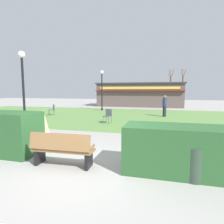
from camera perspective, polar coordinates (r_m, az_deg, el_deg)
name	(u,v)px	position (r m, az deg, el deg)	size (l,w,h in m)	color
ground_plane	(80,170)	(5.19, -9.63, -16.94)	(80.00, 80.00, 0.00)	#999691
lawn_patch	(135,117)	(15.01, 7.05, -1.41)	(36.00, 12.00, 0.01)	#5B8442
park_bench	(62,149)	(5.36, -14.84, -10.83)	(1.72, 0.59, 0.95)	olive
hedge_left	(4,133)	(7.15, -29.97, -5.45)	(2.35, 1.10, 1.37)	#28562B
hedge_right	(175,149)	(5.06, 18.61, -10.65)	(2.53, 1.10, 1.19)	#28562B
ornamental_grass_behind_left	(44,131)	(7.83, -19.83, -5.38)	(0.62, 0.62, 0.99)	#D1BC7F
ornamental_grass_behind_right	(38,128)	(7.58, -21.62, -4.66)	(0.54, 0.54, 1.30)	#D1BC7F
ornamental_grass_behind_center	(44,128)	(7.31, -20.00, -4.65)	(0.67, 0.67, 1.39)	#D1BC7F
lamppost_mid	(23,80)	(11.16, -25.35, 8.63)	(0.36, 0.36, 4.11)	black
lamppost_far	(102,85)	(19.71, -3.08, 8.04)	(0.36, 0.36, 4.11)	black
trash_bin	(194,163)	(4.87, 23.56, -14.02)	(0.52, 0.52, 0.79)	#2D4233
food_kiosk	(140,95)	(25.08, 8.40, 5.24)	(11.04, 4.15, 3.05)	#594C47
cafe_chair_west	(108,115)	(11.96, -1.23, -0.85)	(0.52, 0.52, 0.89)	#4C5156
cafe_chair_east	(53,109)	(16.62, -17.55, 0.92)	(0.62, 0.62, 0.89)	#4C5156
person_strolling	(165,106)	(15.42, 15.65, 1.81)	(0.34, 0.34, 1.69)	#23232D
parked_car_west_slot	(124,99)	(31.59, 3.54, 3.92)	(4.31, 2.28, 1.20)	silver
tree_left_bg	(183,87)	(38.66, 20.59, 7.02)	(0.91, 0.96, 6.11)	brown
tree_right_bg	(170,88)	(36.30, 17.25, 6.99)	(0.91, 0.96, 5.83)	brown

